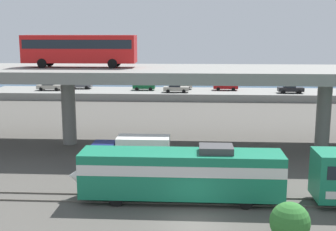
% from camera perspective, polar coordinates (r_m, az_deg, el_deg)
% --- Properties ---
extents(ground_plane, '(260.00, 260.00, 0.00)m').
position_cam_1_polar(ground_plane, '(29.34, 3.27, -13.77)').
color(ground_plane, '#4C4944').
extents(rail_strip_near, '(110.00, 0.12, 0.12)m').
position_cam_1_polar(rail_strip_near, '(32.32, 3.28, -11.27)').
color(rail_strip_near, '#59544C').
rests_on(rail_strip_near, ground_plane).
extents(rail_strip_far, '(110.00, 0.12, 0.12)m').
position_cam_1_polar(rail_strip_far, '(33.69, 3.28, -10.33)').
color(rail_strip_far, '#59544C').
rests_on(rail_strip_far, ground_plane).
extents(train_locomotive, '(15.52, 3.04, 4.18)m').
position_cam_1_polar(train_locomotive, '(32.32, 0.41, -7.23)').
color(train_locomotive, '#197A56').
rests_on(train_locomotive, ground_plane).
extents(highway_overpass, '(96.00, 11.91, 8.36)m').
position_cam_1_polar(highway_overpass, '(46.91, 3.42, 5.16)').
color(highway_overpass, gray).
rests_on(highway_overpass, ground_plane).
extents(transit_bus_on_overpass, '(12.00, 2.68, 3.40)m').
position_cam_1_polar(transit_bus_on_overpass, '(48.56, -11.28, 8.51)').
color(transit_bus_on_overpass, red).
rests_on(transit_bus_on_overpass, highway_overpass).
extents(service_truck_west, '(6.80, 2.46, 3.04)m').
position_cam_1_polar(service_truck_west, '(39.62, -4.44, -4.68)').
color(service_truck_west, navy).
rests_on(service_truck_west, ground_plane).
extents(pier_parking_lot, '(76.06, 10.03, 1.31)m').
position_cam_1_polar(pier_parking_lot, '(82.50, 3.35, 2.75)').
color(pier_parking_lot, gray).
rests_on(pier_parking_lot, ground_plane).
extents(parked_car_0, '(4.09, 1.96, 1.50)m').
position_cam_1_polar(parked_car_0, '(83.19, -3.12, 3.81)').
color(parked_car_0, '#0C4C26').
rests_on(parked_car_0, pier_parking_lot).
extents(parked_car_1, '(4.45, 1.97, 1.50)m').
position_cam_1_polar(parked_car_1, '(81.99, 15.44, 3.33)').
color(parked_car_1, black).
rests_on(parked_car_1, pier_parking_lot).
extents(parked_car_2, '(4.38, 1.99, 1.50)m').
position_cam_1_polar(parked_car_2, '(86.81, -11.15, 3.91)').
color(parked_car_2, '#515459').
rests_on(parked_car_2, pier_parking_lot).
extents(parked_car_3, '(4.67, 1.92, 1.50)m').
position_cam_1_polar(parked_car_3, '(85.72, -14.95, 3.66)').
color(parked_car_3, '#9E998C').
rests_on(parked_car_3, pier_parking_lot).
extents(parked_car_4, '(4.40, 1.98, 1.50)m').
position_cam_1_polar(parked_car_4, '(84.61, 1.62, 3.94)').
color(parked_car_4, '#9E998C').
rests_on(parked_car_4, pier_parking_lot).
extents(parked_car_5, '(4.54, 1.89, 1.50)m').
position_cam_1_polar(parked_car_5, '(80.01, 1.02, 3.54)').
color(parked_car_5, '#9E998C').
rests_on(parked_car_5, pier_parking_lot).
extents(parked_car_6, '(4.51, 1.88, 1.50)m').
position_cam_1_polar(parked_car_6, '(83.54, 7.43, 3.76)').
color(parked_car_6, maroon).
rests_on(parked_car_6, pier_parking_lot).
extents(harbor_water, '(140.00, 36.00, 0.01)m').
position_cam_1_polar(harbor_water, '(105.40, 3.36, 4.14)').
color(harbor_water, navy).
rests_on(harbor_water, ground_plane).
extents(shrub_right, '(2.38, 2.38, 2.38)m').
position_cam_1_polar(shrub_right, '(27.66, 15.38, -13.05)').
color(shrub_right, '#30742F').
rests_on(shrub_right, ground_plane).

